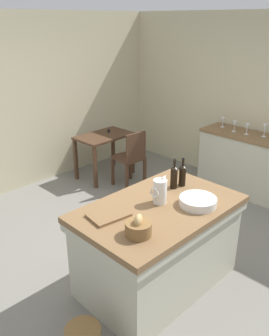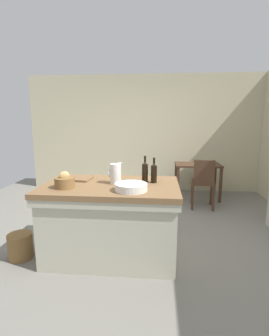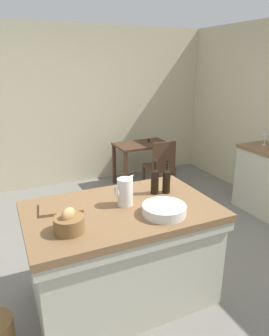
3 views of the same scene
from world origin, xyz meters
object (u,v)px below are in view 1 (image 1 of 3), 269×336
side_cabinet (244,163)px  wine_glass_middle (247,127)px  island_table (158,242)px  cutting_board (109,215)px  wine_bottle_dark (182,175)px  writing_desk (104,142)px  wooden_chair (131,157)px  wine_glass_right (235,124)px  wash_bowl (198,201)px  wine_glass_far_right (223,121)px  bread_basket (138,228)px  pitcher (160,191)px  wine_glass_left (265,128)px  wine_bottle_amber (174,176)px

side_cabinet → wine_glass_middle: 0.57m
island_table → wine_glass_middle: size_ratio=9.82×
cutting_board → wine_bottle_dark: wine_bottle_dark is taller
island_table → cutting_board: 0.65m
writing_desk → wooden_chair: size_ratio=0.99×
wine_glass_right → wine_bottle_dark: bearing=-163.9°
cutting_board → wine_bottle_dark: (0.95, -0.06, 0.11)m
island_table → writing_desk: size_ratio=1.71×
wash_bowl → wine_glass_far_right: 2.57m
wash_bowl → bread_basket: bearing=176.5°
bread_basket → wine_glass_far_right: size_ratio=1.44×
pitcher → bread_basket: pitcher is taller
writing_desk → wine_glass_middle: bearing=-59.7°
wine_glass_far_right → side_cabinet: bearing=-97.0°
side_cabinet → wash_bowl: 2.38m
wine_glass_far_right → pitcher: bearing=-160.2°
cutting_board → wine_glass_left: (3.00, 0.06, 0.15)m
cutting_board → wine_glass_left: size_ratio=1.80×
island_table → side_cabinet: side_cabinet is taller
side_cabinet → cutting_board: side_cabinet is taller
bread_basket → pitcher: bearing=24.5°
island_table → wine_glass_left: 2.61m
wash_bowl → wine_glass_right: (2.21, 0.94, 0.11)m
cutting_board → wooden_chair: bearing=41.2°
pitcher → wine_bottle_dark: 0.45m
pitcher → wine_glass_right: pitcher is taller
side_cabinet → wine_glass_right: size_ratio=8.60×
wash_bowl → wine_glass_far_right: size_ratio=2.31×
wash_bowl → cutting_board: wash_bowl is taller
wine_glass_left → wine_glass_right: size_ratio=1.19×
wine_glass_left → wine_glass_right: (-0.07, 0.44, -0.02)m
wooden_chair → wine_glass_far_right: 1.54m
side_cabinet → island_table: bearing=-169.3°
wine_bottle_dark → wine_glass_left: 2.05m
pitcher → wine_glass_far_right: 2.65m
wash_bowl → wine_bottle_amber: bearing=72.5°
wine_glass_middle → wine_glass_far_right: wine_glass_middle is taller
wooden_chair → wine_bottle_amber: size_ratio=2.91×
side_cabinet → wine_glass_middle: (-0.02, 0.01, 0.57)m
writing_desk → pitcher: bearing=-118.9°
wash_bowl → wine_glass_middle: bearing=18.3°
pitcher → cutting_board: bearing=163.5°
island_table → wine_bottle_amber: (0.39, 0.15, 0.53)m
writing_desk → cutting_board: size_ratio=2.68×
side_cabinet → pitcher: (-2.44, -0.43, 0.54)m
island_table → wine_bottle_dark: (0.49, 0.12, 0.53)m
writing_desk → cutting_board: 2.86m
cutting_board → wine_glass_far_right: (3.00, 0.75, 0.13)m
writing_desk → wine_bottle_amber: wine_bottle_amber is taller
cutting_board → wine_bottle_amber: size_ratio=1.07×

